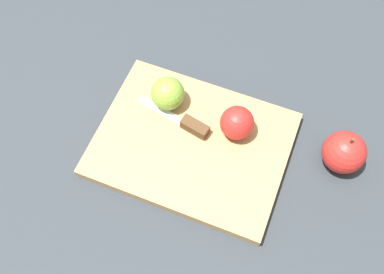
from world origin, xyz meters
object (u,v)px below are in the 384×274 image
(apple_half_left, at_px, (237,123))
(apple_half_right, at_px, (168,93))
(apple_whole, at_px, (344,152))
(knife, at_px, (190,125))

(apple_half_left, relative_size, apple_half_right, 0.98)
(apple_half_left, relative_size, apple_whole, 0.70)
(apple_half_left, height_order, knife, apple_half_left)
(apple_half_left, height_order, apple_half_right, apple_half_right)
(apple_whole, bearing_deg, apple_half_right, 10.48)
(apple_half_right, xyz_separation_m, knife, (-0.07, 0.03, -0.02))
(apple_half_right, xyz_separation_m, apple_whole, (-0.34, -0.06, -0.01))
(knife, bearing_deg, apple_whole, -159.57)
(apple_half_right, distance_m, knife, 0.07)
(apple_half_right, relative_size, knife, 0.41)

